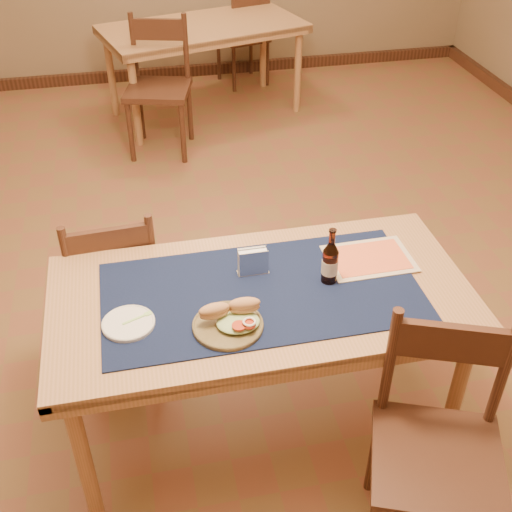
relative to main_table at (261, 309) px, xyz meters
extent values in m
cube|color=brown|center=(0.00, 0.80, -0.68)|extent=(6.00, 7.00, 0.02)
cylinder|color=#AB7850|center=(-0.72, -0.32, -0.31)|extent=(0.06, 0.06, 0.71)
cylinder|color=#AB7850|center=(0.72, -0.32, -0.31)|extent=(0.06, 0.06, 0.71)
cylinder|color=#AB7850|center=(-0.72, 0.32, -0.31)|extent=(0.06, 0.06, 0.71)
cylinder|color=#AB7850|center=(0.72, 0.32, -0.31)|extent=(0.06, 0.06, 0.71)
cube|color=#AB7850|center=(0.00, 0.00, 0.06)|extent=(1.60, 0.80, 0.04)
cube|color=#0F173A|center=(0.00, 0.00, 0.09)|extent=(1.20, 0.60, 0.01)
cube|color=#472719|center=(0.00, 4.27, -0.62)|extent=(6.00, 0.06, 0.10)
cylinder|color=#AB7850|center=(-0.35, 2.88, -0.31)|extent=(0.06, 0.06, 0.71)
cylinder|color=#AB7850|center=(1.03, 3.25, -0.31)|extent=(0.06, 0.06, 0.71)
cylinder|color=#AB7850|center=(-0.51, 3.49, -0.31)|extent=(0.06, 0.06, 0.71)
cylinder|color=#AB7850|center=(0.86, 3.86, -0.31)|extent=(0.06, 0.06, 0.71)
cube|color=#AB7850|center=(0.26, 3.37, 0.06)|extent=(1.74, 1.18, 0.04)
cylinder|color=#472719|center=(-0.41, 0.78, -0.45)|extent=(0.03, 0.03, 0.44)
cylinder|color=#472719|center=(-0.76, 0.76, -0.45)|extent=(0.03, 0.03, 0.44)
cylinder|color=#472719|center=(-0.39, 0.44, -0.45)|extent=(0.03, 0.03, 0.44)
cylinder|color=#472719|center=(-0.73, 0.41, -0.45)|extent=(0.03, 0.03, 0.44)
cube|color=#472719|center=(-0.57, 0.60, -0.23)|extent=(0.43, 0.43, 0.04)
cube|color=#472719|center=(-0.56, 0.42, 0.11)|extent=(0.35, 0.05, 0.14)
cylinder|color=#472719|center=(-0.38, 0.43, -0.01)|extent=(0.03, 0.03, 0.45)
cylinder|color=#472719|center=(-0.73, 0.40, -0.01)|extent=(0.03, 0.03, 0.45)
cylinder|color=#472719|center=(0.36, -0.42, -0.43)|extent=(0.04, 0.04, 0.47)
cylinder|color=#472719|center=(0.71, -0.55, -0.43)|extent=(0.04, 0.04, 0.47)
cube|color=#472719|center=(0.46, -0.66, -0.20)|extent=(0.56, 0.56, 0.04)
cube|color=#472719|center=(0.54, -0.47, 0.16)|extent=(0.36, 0.16, 0.15)
cylinder|color=#472719|center=(0.36, -0.41, 0.04)|extent=(0.04, 0.04, 0.48)
cylinder|color=#472719|center=(0.71, -0.54, 0.04)|extent=(0.04, 0.04, 0.48)
cylinder|color=#472719|center=(-0.42, 2.61, -0.42)|extent=(0.04, 0.04, 0.49)
cylinder|color=#472719|center=(-0.04, 2.51, -0.42)|extent=(0.04, 0.04, 0.49)
cylinder|color=#472719|center=(-0.32, 2.99, -0.42)|extent=(0.04, 0.04, 0.49)
cylinder|color=#472719|center=(0.06, 2.89, -0.42)|extent=(0.04, 0.04, 0.49)
cube|color=#472719|center=(-0.18, 2.75, -0.18)|extent=(0.55, 0.55, 0.04)
cube|color=#472719|center=(-0.12, 2.95, 0.20)|extent=(0.38, 0.13, 0.15)
cylinder|color=#472719|center=(-0.31, 3.00, 0.07)|extent=(0.04, 0.04, 0.50)
cylinder|color=#472719|center=(0.06, 2.90, 0.07)|extent=(0.04, 0.04, 0.50)
cylinder|color=#472719|center=(0.82, 4.21, -0.45)|extent=(0.03, 0.03, 0.43)
cylinder|color=#472719|center=(0.49, 4.12, -0.45)|extent=(0.03, 0.03, 0.43)
cylinder|color=#472719|center=(0.91, 3.88, -0.45)|extent=(0.03, 0.03, 0.43)
cylinder|color=#472719|center=(0.58, 3.79, -0.45)|extent=(0.03, 0.03, 0.43)
cube|color=#472719|center=(0.70, 4.00, -0.24)|extent=(0.49, 0.49, 0.04)
cube|color=#472719|center=(0.75, 3.83, 0.09)|extent=(0.34, 0.11, 0.13)
cylinder|color=#472719|center=(0.91, 3.87, -0.02)|extent=(0.03, 0.03, 0.44)
cylinder|color=#472719|center=(0.58, 3.78, -0.02)|extent=(0.03, 0.03, 0.44)
cylinder|color=brown|center=(-0.16, -0.17, 0.10)|extent=(0.25, 0.25, 0.01)
torus|color=brown|center=(-0.16, -0.17, 0.10)|extent=(0.25, 0.25, 0.01)
ellipsoid|color=#ADCB8B|center=(-0.12, -0.18, 0.12)|extent=(0.15, 0.12, 0.03)
ellipsoid|color=tan|center=(-0.20, -0.15, 0.15)|extent=(0.11, 0.06, 0.06)
ellipsoid|color=tan|center=(-0.09, -0.14, 0.15)|extent=(0.11, 0.05, 0.06)
cylinder|color=#AD3017|center=(-0.13, -0.22, 0.13)|extent=(0.05, 0.05, 0.01)
cylinder|color=#AD3017|center=(-0.09, -0.22, 0.13)|extent=(0.05, 0.05, 0.01)
torus|color=white|center=(-0.09, -0.22, 0.14)|extent=(0.05, 0.05, 0.01)
cylinder|color=silver|center=(-0.50, -0.08, 0.09)|extent=(0.19, 0.19, 0.01)
torus|color=silver|center=(-0.50, -0.08, 0.10)|extent=(0.19, 0.19, 0.01)
cube|color=#A4DD79|center=(-0.48, -0.08, 0.10)|extent=(0.08, 0.04, 0.00)
cube|color=#A4DD79|center=(-0.43, -0.05, 0.10)|extent=(0.03, 0.03, 0.00)
cylinder|color=#441B0C|center=(0.27, 0.01, 0.16)|extent=(0.06, 0.06, 0.14)
cone|color=#441B0C|center=(0.27, 0.01, 0.24)|extent=(0.06, 0.06, 0.04)
cylinder|color=#441B0C|center=(0.27, 0.01, 0.29)|extent=(0.02, 0.02, 0.06)
cylinder|color=#441B0C|center=(0.27, 0.01, 0.32)|extent=(0.03, 0.03, 0.01)
cylinder|color=beige|center=(0.27, 0.01, 0.16)|extent=(0.06, 0.06, 0.06)
cube|color=silver|center=(-0.01, 0.12, 0.09)|extent=(0.12, 0.04, 0.00)
cube|color=silver|center=(-0.01, 0.10, 0.15)|extent=(0.12, 0.00, 0.11)
cube|color=silver|center=(-0.01, 0.14, 0.15)|extent=(0.12, 0.00, 0.11)
cube|color=white|center=(-0.01, 0.12, 0.14)|extent=(0.11, 0.03, 0.10)
cube|color=#3C7CC2|center=(-0.01, 0.10, 0.15)|extent=(0.08, 0.00, 0.04)
cube|color=beige|center=(0.47, 0.11, 0.09)|extent=(0.35, 0.26, 0.00)
cube|color=#EC683D|center=(0.47, 0.11, 0.09)|extent=(0.30, 0.21, 0.00)
camera|label=1|loc=(-0.41, -1.83, 1.64)|focal=45.00mm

